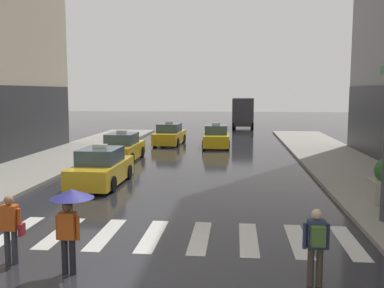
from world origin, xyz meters
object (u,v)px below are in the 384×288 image
at_px(taxi_third, 216,137).
at_px(box_truck, 243,112).
at_px(pedestrian_with_handbag, 11,225).
at_px(taxi_fourth, 170,135).
at_px(taxi_lead, 101,168).
at_px(pedestrian_with_backpack, 316,241).
at_px(pedestrian_with_umbrella, 70,208).
at_px(taxi_second, 122,148).

xyz_separation_m(taxi_third, box_truck, (2.25, 16.53, 1.13)).
bearing_deg(pedestrian_with_handbag, taxi_third, 80.36).
xyz_separation_m(taxi_third, taxi_fourth, (-3.61, 1.10, 0.00)).
xyz_separation_m(taxi_fourth, box_truck, (5.85, 15.43, 1.13)).
relative_size(taxi_fourth, pedestrian_with_handbag, 2.80).
bearing_deg(taxi_lead, box_truck, 77.60).
bearing_deg(box_truck, pedestrian_with_backpack, -88.72).
xyz_separation_m(taxi_third, pedestrian_with_handbag, (-3.79, -22.30, 0.21)).
bearing_deg(pedestrian_with_umbrella, taxi_lead, 103.63).
bearing_deg(taxi_second, taxi_fourth, 78.62).
relative_size(taxi_third, pedestrian_with_backpack, 2.80).
xyz_separation_m(taxi_fourth, pedestrian_with_umbrella, (1.46, -23.84, 0.79)).
height_order(taxi_third, pedestrian_with_handbag, taxi_third).
bearing_deg(taxi_third, pedestrian_with_backpack, -82.19).
relative_size(taxi_fourth, box_truck, 0.61).
bearing_deg(taxi_second, taxi_lead, -82.88).
xyz_separation_m(taxi_lead, box_truck, (6.62, 30.10, 1.13)).
bearing_deg(taxi_third, pedestrian_with_umbrella, -95.39).
xyz_separation_m(taxi_third, pedestrian_with_backpack, (3.13, -22.80, 0.25)).
bearing_deg(taxi_lead, taxi_second, 97.12).
xyz_separation_m(taxi_lead, pedestrian_with_handbag, (0.58, -8.73, 0.21)).
distance_m(taxi_lead, pedestrian_with_backpack, 11.90).
bearing_deg(taxi_lead, pedestrian_with_handbag, -86.19).
bearing_deg(pedestrian_with_umbrella, taxi_third, 84.61).
bearing_deg(box_truck, taxi_lead, -102.40).
distance_m(box_truck, pedestrian_with_backpack, 39.35).
xyz_separation_m(taxi_lead, pedestrian_with_backpack, (7.50, -9.23, 0.25)).
distance_m(taxi_fourth, pedestrian_with_backpack, 24.84).
height_order(pedestrian_with_backpack, pedestrian_with_handbag, same).
xyz_separation_m(pedestrian_with_backpack, pedestrian_with_handbag, (-6.92, 0.50, -0.04)).
relative_size(taxi_lead, taxi_fourth, 0.98).
bearing_deg(pedestrian_with_handbag, taxi_lead, 93.81).
bearing_deg(pedestrian_with_umbrella, pedestrian_with_backpack, -0.64).
bearing_deg(pedestrian_with_handbag, taxi_second, 95.25).
bearing_deg(box_truck, taxi_fourth, -110.78).
distance_m(taxi_second, pedestrian_with_handbag, 15.52).
bearing_deg(taxi_third, taxi_second, -127.24).
xyz_separation_m(taxi_lead, pedestrian_with_umbrella, (2.22, -9.17, 0.79)).
xyz_separation_m(taxi_second, pedestrian_with_umbrella, (3.06, -15.89, 0.79)).
xyz_separation_m(pedestrian_with_umbrella, pedestrian_with_handbag, (-1.64, 0.44, -0.58)).
distance_m(taxi_second, taxi_third, 8.61).
height_order(taxi_second, taxi_fourth, same).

